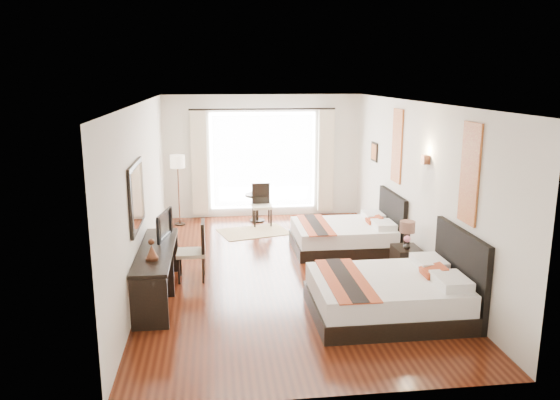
{
  "coord_description": "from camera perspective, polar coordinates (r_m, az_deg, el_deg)",
  "views": [
    {
      "loc": [
        -1.11,
        -8.65,
        3.21
      ],
      "look_at": [
        -0.03,
        0.24,
        1.16
      ],
      "focal_mm": 35.0,
      "sensor_mm": 36.0,
      "label": 1
    }
  ],
  "objects": [
    {
      "name": "art_panel_near",
      "position": [
        7.62,
        19.22,
        2.62
      ],
      "size": [
        0.03,
        0.5,
        1.35
      ],
      "primitive_type": "cube",
      "color": "maroon",
      "rests_on": "wall_headboard"
    },
    {
      "name": "console_desk",
      "position": [
        8.28,
        -12.71,
        -7.47
      ],
      "size": [
        0.5,
        2.2,
        0.76
      ],
      "primitive_type": "cube",
      "color": "black",
      "rests_on": "floor"
    },
    {
      "name": "wall_entry",
      "position": [
        5.34,
        5.53,
        -7.01
      ],
      "size": [
        4.5,
        0.01,
        2.8
      ],
      "primitive_type": "cube",
      "color": "silver",
      "rests_on": "floor"
    },
    {
      "name": "art_panel_far",
      "position": [
        10.28,
        12.13,
        5.54
      ],
      "size": [
        0.03,
        0.5,
        1.35
      ],
      "primitive_type": "cube",
      "color": "maroon",
      "rests_on": "wall_headboard"
    },
    {
      "name": "bed_near",
      "position": [
        7.7,
        11.72,
        -9.58
      ],
      "size": [
        2.09,
        1.63,
        1.18
      ],
      "color": "black",
      "rests_on": "floor"
    },
    {
      "name": "side_table",
      "position": [
        12.26,
        -2.4,
        -0.81
      ],
      "size": [
        0.54,
        0.54,
        0.63
      ],
      "primitive_type": "cylinder",
      "color": "black",
      "rests_on": "floor"
    },
    {
      "name": "wall_headboard",
      "position": [
        9.45,
        14.01,
        1.44
      ],
      "size": [
        0.01,
        7.5,
        2.8
      ],
      "primitive_type": "cube",
      "color": "silver",
      "rests_on": "floor"
    },
    {
      "name": "wall_desk",
      "position": [
        8.91,
        -14.1,
        0.75
      ],
      "size": [
        0.01,
        7.5,
        2.8
      ],
      "primitive_type": "cube",
      "color": "silver",
      "rests_on": "floor"
    },
    {
      "name": "mirror_glass",
      "position": [
        7.98,
        -14.59,
        0.44
      ],
      "size": [
        0.01,
        1.12,
        0.82
      ],
      "primitive_type": "cube",
      "color": "white",
      "rests_on": "mirror_frame"
    },
    {
      "name": "bronze_figurine",
      "position": [
        7.64,
        -13.26,
        -5.19
      ],
      "size": [
        0.18,
        0.18,
        0.26
      ],
      "primitive_type": null,
      "rotation": [
        0.0,
        0.0,
        -0.04
      ],
      "color": "#4A291A",
      "rests_on": "console_desk"
    },
    {
      "name": "drape_right",
      "position": [
        12.69,
        4.8,
        4.08
      ],
      "size": [
        0.35,
        0.14,
        2.35
      ],
      "primitive_type": "cube",
      "color": "beige",
      "rests_on": "floor"
    },
    {
      "name": "table_lamp",
      "position": [
        9.17,
        13.17,
        -2.93
      ],
      "size": [
        0.25,
        0.25,
        0.39
      ],
      "color": "black",
      "rests_on": "nightstand"
    },
    {
      "name": "window_glass",
      "position": [
        12.57,
        -1.79,
        4.12
      ],
      "size": [
        2.4,
        0.02,
        2.2
      ],
      "primitive_type": "cube",
      "color": "white",
      "rests_on": "wall_window"
    },
    {
      "name": "television",
      "position": [
        8.62,
        -12.42,
        -2.54
      ],
      "size": [
        0.24,
        0.73,
        0.42
      ],
      "primitive_type": "imported",
      "rotation": [
        0.0,
        0.0,
        1.37
      ],
      "color": "black",
      "rests_on": "console_desk"
    },
    {
      "name": "drape_left",
      "position": [
        12.43,
        -8.44,
        3.8
      ],
      "size": [
        0.35,
        0.14,
        2.35
      ],
      "primitive_type": "cube",
      "color": "beige",
      "rests_on": "floor"
    },
    {
      "name": "desk_chair",
      "position": [
        8.91,
        -9.1,
        -6.41
      ],
      "size": [
        0.45,
        0.45,
        0.96
      ],
      "rotation": [
        0.0,
        0.0,
        3.13
      ],
      "color": "beige",
      "rests_on": "floor"
    },
    {
      "name": "mirror_frame",
      "position": [
        7.98,
        -14.76,
        0.43
      ],
      "size": [
        0.04,
        1.25,
        0.95
      ],
      "primitive_type": "cube",
      "color": "black",
      "rests_on": "wall_desk"
    },
    {
      "name": "window_chair",
      "position": [
        11.97,
        -1.91,
        -1.34
      ],
      "size": [
        0.43,
        0.43,
        0.9
      ],
      "rotation": [
        0.0,
        0.0,
        -1.53
      ],
      "color": "beige",
      "rests_on": "floor"
    },
    {
      "name": "wall_window",
      "position": [
        12.57,
        -1.8,
        4.59
      ],
      "size": [
        4.5,
        0.01,
        2.8
      ],
      "primitive_type": "cube",
      "color": "silver",
      "rests_on": "floor"
    },
    {
      "name": "sheer_curtain",
      "position": [
        12.51,
        -1.77,
        4.08
      ],
      "size": [
        2.3,
        0.02,
        2.1
      ],
      "primitive_type": "cube",
      "color": "white",
      "rests_on": "wall_window"
    },
    {
      "name": "fruit_bowl",
      "position": [
        12.17,
        -2.58,
        0.73
      ],
      "size": [
        0.23,
        0.23,
        0.05
      ],
      "primitive_type": "imported",
      "rotation": [
        0.0,
        0.0,
        -0.04
      ],
      "color": "#412417",
      "rests_on": "side_table"
    },
    {
      "name": "jute_rug",
      "position": [
        11.48,
        -2.76,
        -3.34
      ],
      "size": [
        1.57,
        1.27,
        0.01
      ],
      "primitive_type": "cube",
      "rotation": [
        0.0,
        0.0,
        0.27
      ],
      "color": "tan",
      "rests_on": "floor"
    },
    {
      "name": "ceiling",
      "position": [
        8.73,
        0.39,
        10.11
      ],
      "size": [
        4.5,
        7.5,
        0.02
      ],
      "primitive_type": "cube",
      "color": "white",
      "rests_on": "wall_headboard"
    },
    {
      "name": "wall_sconce",
      "position": [
        8.9,
        14.95,
        4.1
      ],
      "size": [
        0.1,
        0.14,
        0.14
      ],
      "primitive_type": "cube",
      "color": "#4A291A",
      "rests_on": "wall_headboard"
    },
    {
      "name": "floor",
      "position": [
        9.29,
        0.36,
        -7.38
      ],
      "size": [
        4.5,
        7.5,
        0.01
      ],
      "primitive_type": "cube",
      "color": "#3D150B",
      "rests_on": "ground"
    },
    {
      "name": "nightstand",
      "position": [
        9.22,
        13.05,
        -6.27
      ],
      "size": [
        0.4,
        0.5,
        0.48
      ],
      "primitive_type": "cube",
      "color": "black",
      "rests_on": "floor"
    },
    {
      "name": "bed_far",
      "position": [
        10.37,
        7.07,
        -3.64
      ],
      "size": [
        1.91,
        1.49,
        1.07
      ],
      "color": "black",
      "rests_on": "floor"
    },
    {
      "name": "vase",
      "position": [
        9.02,
        13.13,
        -4.58
      ],
      "size": [
        0.15,
        0.15,
        0.12
      ],
      "primitive_type": "imported",
      "rotation": [
        0.0,
        0.0,
        -0.36
      ],
      "color": "black",
      "rests_on": "nightstand"
    },
    {
      "name": "floor_lamp",
      "position": [
        11.96,
        -10.65,
        3.49
      ],
      "size": [
        0.31,
        0.31,
        1.55
      ],
      "color": "black",
      "rests_on": "floor"
    }
  ]
}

